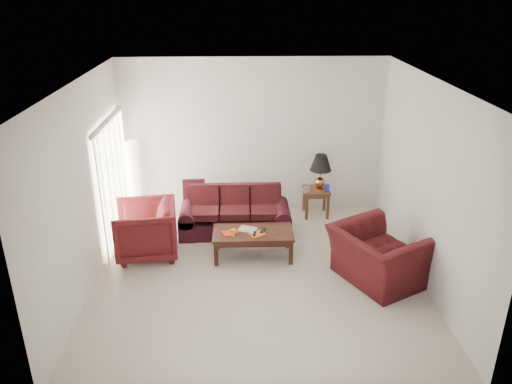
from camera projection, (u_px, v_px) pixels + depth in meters
floor at (258, 275)px, 7.82m from camera, size 5.00×5.00×0.00m
blinds at (114, 182)px, 8.52m from camera, size 0.10×2.00×2.16m
sofa at (235, 212)px, 8.99m from camera, size 2.03×0.95×0.81m
throw_pillow at (194, 190)px, 9.26m from camera, size 0.42×0.22×0.43m
end_table at (316, 202)px, 9.73m from camera, size 0.50×0.50×0.54m
table_lamp at (320, 172)px, 9.53m from camera, size 0.54×0.54×0.69m
clock at (306, 189)px, 9.46m from camera, size 0.13×0.08×0.12m
blue_canister at (327, 188)px, 9.50m from camera, size 0.11×0.11×0.15m
picture_frame at (306, 182)px, 9.77m from camera, size 0.16×0.18×0.05m
floor_lamp at (135, 179)px, 9.47m from camera, size 0.32×0.32×1.56m
armchair_left at (146, 230)px, 8.24m from camera, size 1.11×1.08×0.91m
armchair_right at (378, 256)px, 7.53m from camera, size 1.60×1.66×0.83m
coffee_table at (253, 244)px, 8.26m from camera, size 1.38×0.80×0.46m
magazine_red at (230, 233)px, 8.12m from camera, size 0.32×0.29×0.02m
magazine_white at (248, 229)px, 8.23m from camera, size 0.34×0.30×0.02m
magazine_orange at (258, 234)px, 8.08m from camera, size 0.31×0.29×0.01m
remote_a at (255, 233)px, 8.05m from camera, size 0.07×0.16×0.02m
remote_b at (263, 230)px, 8.15m from camera, size 0.10×0.18×0.02m
yellow_glass at (233, 233)px, 8.01m from camera, size 0.08×0.08×0.11m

